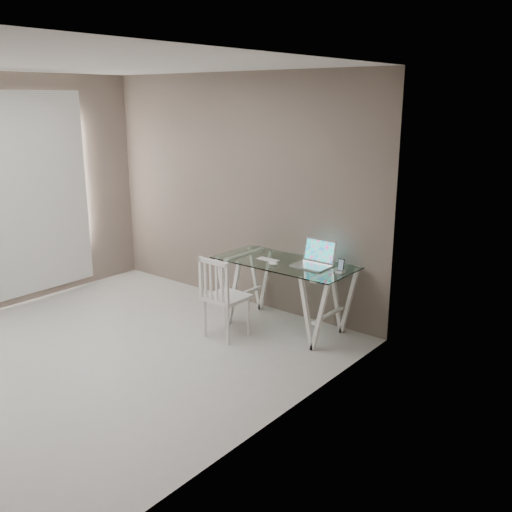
# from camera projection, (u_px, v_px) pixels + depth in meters

# --- Properties ---
(room) EXTENTS (4.50, 4.52, 2.71)m
(room) POSITION_uv_depth(u_px,v_px,m) (68.00, 180.00, 4.99)
(room) COLOR #B3B1AC
(room) RESTS_ON ground
(desk) EXTENTS (1.50, 0.70, 0.75)m
(desk) POSITION_uv_depth(u_px,v_px,m) (284.00, 294.00, 6.10)
(desk) COLOR silver
(desk) RESTS_ON ground
(chair) EXTENTS (0.40, 0.40, 0.87)m
(chair) POSITION_uv_depth(u_px,v_px,m) (222.00, 294.00, 5.81)
(chair) COLOR white
(chair) RESTS_ON ground
(laptop) EXTENTS (0.37, 0.32, 0.26)m
(laptop) POSITION_uv_depth(u_px,v_px,m) (315.00, 260.00, 5.86)
(laptop) COLOR silver
(laptop) RESTS_ON desk
(keyboard) EXTENTS (0.27, 0.11, 0.01)m
(keyboard) POSITION_uv_depth(u_px,v_px,m) (268.00, 260.00, 6.06)
(keyboard) COLOR silver
(keyboard) RESTS_ON desk
(mouse) EXTENTS (0.11, 0.07, 0.04)m
(mouse) POSITION_uv_depth(u_px,v_px,m) (273.00, 263.00, 5.88)
(mouse) COLOR white
(mouse) RESTS_ON desk
(phone_dock) EXTENTS (0.08, 0.08, 0.14)m
(phone_dock) POSITION_uv_depth(u_px,v_px,m) (340.00, 269.00, 5.62)
(phone_dock) COLOR white
(phone_dock) RESTS_ON desk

